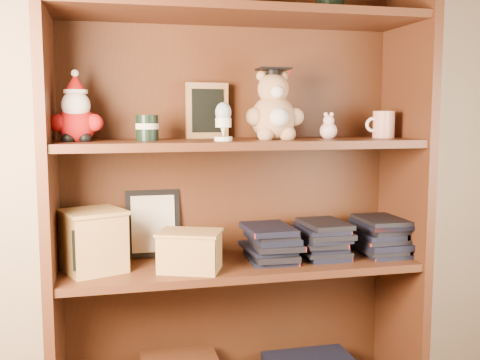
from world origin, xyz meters
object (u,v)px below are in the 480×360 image
object	(u,v)px
grad_teddy_bear	(274,112)
teacher_mug	(383,125)
treats_box	(93,240)
bookcase	(236,191)

from	to	relation	value
grad_teddy_bear	teacher_mug	xyz separation A→B (m)	(0.39, 0.01, -0.04)
teacher_mug	treats_box	distance (m)	1.02
grad_teddy_bear	teacher_mug	bearing A→B (deg)	1.04
treats_box	grad_teddy_bear	bearing A→B (deg)	-0.63
grad_teddy_bear	teacher_mug	world-z (taller)	grad_teddy_bear
bookcase	teacher_mug	size ratio (longest dim) A/B	15.60
teacher_mug	treats_box	bearing A→B (deg)	-179.95
bookcase	treats_box	size ratio (longest dim) A/B	7.08
bookcase	grad_teddy_bear	xyz separation A→B (m)	(0.11, -0.06, 0.26)
teacher_mug	treats_box	world-z (taller)	teacher_mug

